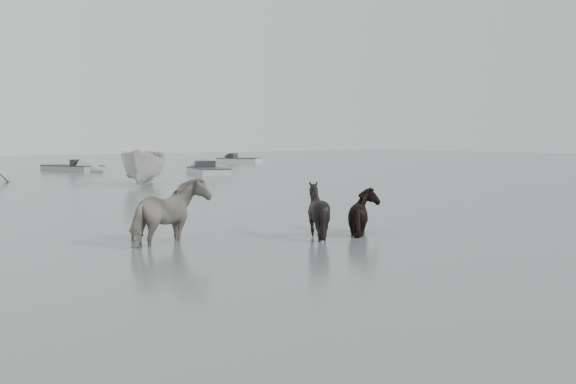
{
  "coord_description": "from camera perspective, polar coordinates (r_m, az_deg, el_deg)",
  "views": [
    {
      "loc": [
        -10.19,
        -10.75,
        2.23
      ],
      "look_at": [
        -0.72,
        1.66,
        1.0
      ],
      "focal_mm": 45.0,
      "sensor_mm": 36.0,
      "label": 1
    }
  ],
  "objects": [
    {
      "name": "pony_pinto",
      "position": [
        15.06,
        -9.37,
        -0.95
      ],
      "size": [
        2.12,
        1.6,
        1.63
      ],
      "primitive_type": "imported",
      "rotation": [
        0.0,
        0.0,
        2.0
      ],
      "color": "black",
      "rests_on": "ground"
    },
    {
      "name": "pony_dark",
      "position": [
        16.51,
        6.3,
        -0.82
      ],
      "size": [
        1.59,
        1.72,
        1.41
      ],
      "primitive_type": "imported",
      "rotation": [
        0.0,
        0.0,
        1.24
      ],
      "color": "black",
      "rests_on": "ground"
    },
    {
      "name": "boat_small",
      "position": [
        33.06,
        -11.27,
        2.08
      ],
      "size": [
        4.07,
        4.67,
        1.75
      ],
      "primitive_type": "imported",
      "rotation": [
        0.0,
        0.0,
        -0.64
      ],
      "color": "beige",
      "rests_on": "ground"
    },
    {
      "name": "ground",
      "position": [
        14.98,
        6.06,
        -4.08
      ],
      "size": [
        140.0,
        140.0,
        0.0
      ],
      "primitive_type": "plane",
      "color": "#4F5D58",
      "rests_on": "ground"
    },
    {
      "name": "skiff_star",
      "position": [
        58.81,
        -3.89,
        2.7
      ],
      "size": [
        4.04,
        4.71,
        0.75
      ],
      "primitive_type": null,
      "rotation": [
        0.0,
        0.0,
        2.2
      ],
      "color": "silver",
      "rests_on": "ground"
    },
    {
      "name": "pony_black",
      "position": [
        15.79,
        2.32,
        -1.05
      ],
      "size": [
        1.56,
        1.47,
        1.41
      ],
      "primitive_type": "imported",
      "rotation": [
        0.0,
        0.0,
        1.88
      ],
      "color": "black",
      "rests_on": "ground"
    },
    {
      "name": "skiff_port",
      "position": [
        41.36,
        -6.34,
        1.92
      ],
      "size": [
        3.09,
        5.69,
        0.75
      ],
      "primitive_type": null,
      "rotation": [
        0.0,
        0.0,
        1.28
      ],
      "color": "#AFB2AF",
      "rests_on": "ground"
    },
    {
      "name": "skiff_mid",
      "position": [
        46.42,
        -16.69,
        2.04
      ],
      "size": [
        3.35,
        5.84,
        0.75
      ],
      "primitive_type": null,
      "rotation": [
        0.0,
        0.0,
        -1.24
      ],
      "color": "gray",
      "rests_on": "ground"
    }
  ]
}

